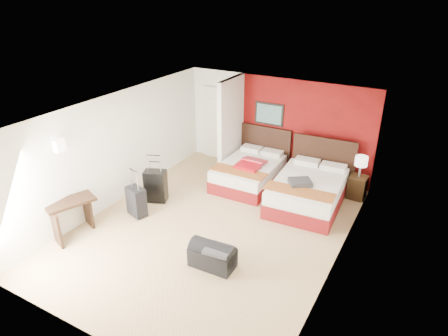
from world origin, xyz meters
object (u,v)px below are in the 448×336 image
Objects in this scene: bed_left at (249,174)px; suitcase_black at (156,187)px; nightstand at (357,187)px; table_lamp at (360,167)px; red_suitcase_open at (251,164)px; suitcase_navy at (157,188)px; suitcase_charcoal at (137,203)px; duffel_bag at (212,256)px; bed_right at (307,192)px; desk at (73,218)px.

suitcase_black reaches higher than bed_left.
bed_left reaches higher than nightstand.
bed_left is 3.72× the size of table_lamp.
bed_left is 2.65m from table_lamp.
red_suitcase_open is 2.33m from suitcase_navy.
red_suitcase_open is 1.22× the size of suitcase_charcoal.
duffel_bag is at bearing -75.91° from bed_left.
suitcase_charcoal is at bearing -121.00° from red_suitcase_open.
suitcase_charcoal reaches higher than duffel_bag.
table_lamp reaches higher than duffel_bag.
suitcase_charcoal is 2.40m from duffel_bag.
bed_right is 2.23× the size of desk.
desk is at bearing -127.47° from suitcase_navy.
suitcase_black is at bearing -131.10° from red_suitcase_open.
table_lamp is at bearing 64.72° from desk.
suitcase_black is at bearing -156.82° from bed_right.
suitcase_charcoal is at bearing 162.22° from duffel_bag.
nightstand is at bearing 55.91° from suitcase_charcoal.
suitcase_navy is at bearing -150.08° from table_lamp.
suitcase_charcoal reaches higher than nightstand.
bed_right is 3.02m from duffel_bag.
suitcase_black is 1.15× the size of suitcase_charcoal.
bed_left is 3.39× the size of suitcase_navy.
table_lamp reaches higher than suitcase_black.
suitcase_charcoal is at bearing -139.58° from nightstand.
bed_right is 3.45m from suitcase_black.
suitcase_black is 0.79× the size of desk.
nightstand is at bearing 0.00° from table_lamp.
duffel_bag is (0.85, -3.20, -0.08)m from bed_left.
table_lamp reaches higher than bed_right.
bed_right is at bearing -5.31° from red_suitcase_open.
bed_left is at bearing 29.52° from suitcase_black.
red_suitcase_open reaches higher than bed_left.
suitcase_black reaches higher than duffel_bag.
duffel_bag is at bearing -107.92° from bed_right.
suitcase_black is (-1.58, -1.72, -0.25)m from red_suitcase_open.
nightstand is 0.68× the size of duffel_bag.
bed_right is 2.58× the size of duffel_bag.
duffel_bag is 2.98m from desk.
nightstand is 0.98× the size of suitcase_navy.
bed_right is at bearing -10.66° from bed_left.
suitcase_charcoal is at bearing -141.64° from table_lamp.
suitcase_black is at bearing -81.86° from suitcase_navy.
suitcase_charcoal is (-1.45, -2.53, 0.04)m from bed_left.
red_suitcase_open reaches higher than suitcase_navy.
suitcase_charcoal is 1.33m from desk.
red_suitcase_open is (0.10, -0.10, 0.33)m from bed_left.
duffel_bag is 0.86× the size of desk.
desk is (-0.54, -1.98, 0.11)m from suitcase_navy.
bed_right is (1.61, -0.28, 0.03)m from bed_left.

